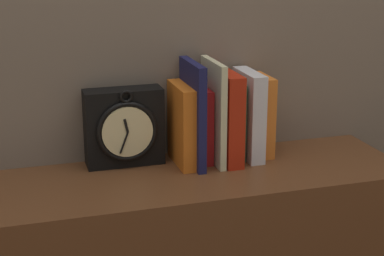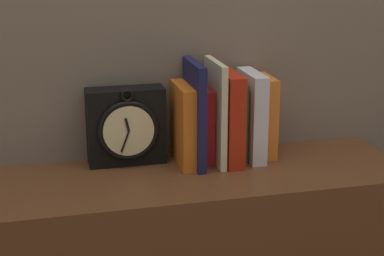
{
  "view_description": "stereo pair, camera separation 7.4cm",
  "coord_description": "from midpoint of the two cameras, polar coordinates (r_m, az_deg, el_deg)",
  "views": [
    {
      "loc": [
        -0.41,
        -1.34,
        1.38
      ],
      "look_at": [
        0.0,
        0.0,
        0.95
      ],
      "focal_mm": 60.0,
      "sensor_mm": 36.0,
      "label": 1
    },
    {
      "loc": [
        -0.34,
        -1.36,
        1.38
      ],
      "look_at": [
        0.0,
        0.0,
        0.95
      ],
      "focal_mm": 60.0,
      "sensor_mm": 36.0,
      "label": 2
    }
  ],
  "objects": [
    {
      "name": "book_slot1_navy",
      "position": [
        1.53,
        1.58,
        1.26
      ],
      "size": [
        0.02,
        0.16,
        0.25
      ],
      "color": "#191B49",
      "rests_on": "bookshelf"
    },
    {
      "name": "book_slot3_cream",
      "position": [
        1.55,
        3.44,
        1.39
      ],
      "size": [
        0.02,
        0.16,
        0.25
      ],
      "color": "beige",
      "rests_on": "bookshelf"
    },
    {
      "name": "book_slot6_white",
      "position": [
        1.59,
        6.63,
        1.1
      ],
      "size": [
        0.04,
        0.14,
        0.22
      ],
      "color": "silver",
      "rests_on": "bookshelf"
    },
    {
      "name": "clock",
      "position": [
        1.55,
        -4.51,
        0.13
      ],
      "size": [
        0.19,
        0.08,
        0.2
      ],
      "color": "black",
      "rests_on": "bookshelf"
    },
    {
      "name": "book_slot2_red",
      "position": [
        1.57,
        2.31,
        0.33
      ],
      "size": [
        0.03,
        0.12,
        0.18
      ],
      "color": "red",
      "rests_on": "bookshelf"
    },
    {
      "name": "book_slot7_orange",
      "position": [
        1.62,
        7.7,
        1.05
      ],
      "size": [
        0.04,
        0.11,
        0.2
      ],
      "color": "orange",
      "rests_on": "bookshelf"
    },
    {
      "name": "book_slot0_orange",
      "position": [
        1.54,
        0.48,
        0.27
      ],
      "size": [
        0.04,
        0.14,
        0.2
      ],
      "color": "orange",
      "rests_on": "bookshelf"
    },
    {
      "name": "book_slot4_red",
      "position": [
        1.56,
        4.58,
        0.96
      ],
      "size": [
        0.04,
        0.16,
        0.22
      ],
      "color": "#B72510",
      "rests_on": "bookshelf"
    },
    {
      "name": "book_slot5_green",
      "position": [
        1.6,
        5.39,
        0.73
      ],
      "size": [
        0.02,
        0.12,
        0.19
      ],
      "color": "#2F6945",
      "rests_on": "bookshelf"
    }
  ]
}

